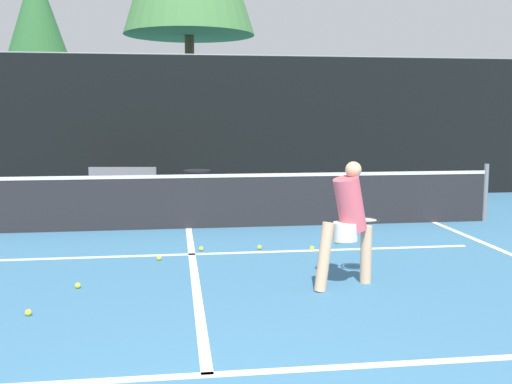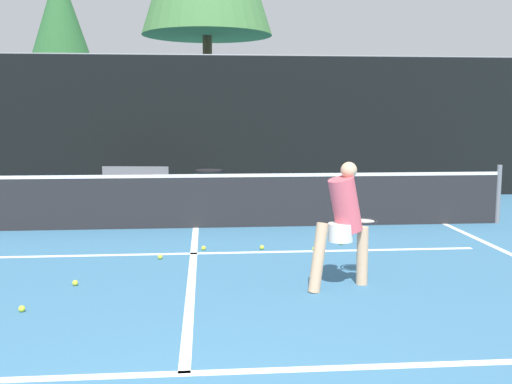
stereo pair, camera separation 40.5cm
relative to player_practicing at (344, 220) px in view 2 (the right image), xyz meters
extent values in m
cube|color=white|center=(-1.75, -2.19, -0.78)|extent=(11.00, 0.10, 0.01)
cube|color=white|center=(-1.75, 1.82, -0.78)|extent=(8.25, 0.10, 0.01)
cube|color=white|center=(-1.75, 0.80, -0.78)|extent=(0.10, 5.97, 0.01)
cylinder|color=slate|center=(3.75, 3.78, -0.25)|extent=(0.09, 0.09, 1.07)
cube|color=#232326|center=(-1.75, 3.78, -0.31)|extent=(11.00, 0.02, 0.95)
cube|color=white|center=(-1.75, 3.78, 0.13)|extent=(11.00, 0.03, 0.06)
cube|color=black|center=(-1.75, 7.57, 0.87)|extent=(24.00, 0.06, 3.32)
cylinder|color=slate|center=(-1.75, 7.57, 2.55)|extent=(24.00, 0.04, 0.04)
cylinder|color=#DBAD84|center=(0.25, 0.10, -0.44)|extent=(0.13, 0.13, 0.68)
cylinder|color=#DBAD84|center=(-0.32, -0.14, -0.39)|extent=(0.27, 0.22, 0.79)
cylinder|color=white|center=(-0.04, -0.03, -0.13)|extent=(0.28, 0.28, 0.21)
cylinder|color=#E55966|center=(0.01, 0.00, 0.18)|extent=(0.43, 0.35, 0.70)
sphere|color=#DBAD84|center=(0.05, 0.01, 0.57)|extent=(0.19, 0.19, 0.19)
cylinder|color=#262628|center=(0.05, 0.26, -0.08)|extent=(0.29, 0.15, 0.03)
torus|color=#262628|center=(0.34, 0.39, -0.08)|extent=(0.45, 0.45, 0.02)
cylinder|color=beige|center=(0.34, 0.39, -0.08)|extent=(0.34, 0.34, 0.01)
sphere|color=#D1E033|center=(-3.43, -0.59, -0.75)|extent=(0.07, 0.07, 0.07)
sphere|color=#D1E033|center=(0.01, 1.85, -0.75)|extent=(0.07, 0.07, 0.07)
sphere|color=#D1E033|center=(-2.20, 1.53, -0.75)|extent=(0.07, 0.07, 0.07)
sphere|color=#D1E033|center=(-0.75, 2.00, -0.75)|extent=(0.07, 0.07, 0.07)
sphere|color=#D1E033|center=(-3.10, 0.32, -0.75)|extent=(0.07, 0.07, 0.07)
sphere|color=#D1E033|center=(-1.61, 2.02, -0.75)|extent=(0.07, 0.07, 0.07)
sphere|color=#D1E033|center=(0.49, 2.22, -0.75)|extent=(0.07, 0.07, 0.07)
cube|color=slate|center=(-3.10, 6.27, -0.35)|extent=(1.48, 0.55, 0.04)
cube|color=slate|center=(-3.08, 6.45, -0.14)|extent=(1.44, 0.23, 0.42)
cube|color=#333338|center=(-3.67, 6.34, -0.57)|extent=(0.06, 0.32, 0.44)
cube|color=#333338|center=(-2.53, 6.19, -0.57)|extent=(0.06, 0.32, 0.44)
cylinder|color=#3F3F42|center=(-1.50, 5.97, -0.40)|extent=(0.55, 0.55, 0.78)
cylinder|color=black|center=(-1.50, 5.97, 0.01)|extent=(0.58, 0.58, 0.04)
cube|color=navy|center=(-6.29, 10.39, -0.38)|extent=(1.83, 4.03, 0.82)
cube|color=#1E2328|center=(-6.29, 10.19, 0.31)|extent=(1.54, 2.42, 0.55)
cylinder|color=black|center=(-5.47, 11.68, -0.49)|extent=(0.18, 0.60, 0.60)
cylinder|color=black|center=(-5.47, 9.10, -0.49)|extent=(0.18, 0.60, 0.60)
cylinder|color=brown|center=(-1.47, 11.72, 1.36)|extent=(0.28, 0.28, 4.30)
cylinder|color=brown|center=(-6.58, 15.37, 0.70)|extent=(0.28, 0.28, 2.97)
cone|color=#2D6633|center=(-6.58, 15.37, 4.26)|extent=(2.67, 2.67, 4.16)
cube|color=gray|center=(-1.75, 25.74, 1.62)|extent=(36.00, 2.40, 4.80)
camera|label=1|loc=(-1.97, -6.56, 1.20)|focal=42.00mm
camera|label=2|loc=(-1.57, -6.61, 1.20)|focal=42.00mm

